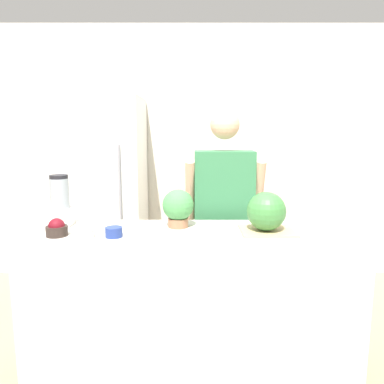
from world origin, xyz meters
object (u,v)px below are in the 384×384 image
(refrigerator, at_px, (104,196))
(bowl_small_blue, at_px, (114,232))
(bowl_cherries, at_px, (57,229))
(bowl_cream, at_px, (83,232))
(blender, at_px, (60,203))
(watermelon, at_px, (266,211))
(potted_plant, at_px, (178,207))
(person, at_px, (223,219))

(refrigerator, distance_m, bowl_small_blue, 1.39)
(bowl_cherries, xyz_separation_m, bowl_cream, (0.17, -0.04, -0.01))
(bowl_cream, xyz_separation_m, blender, (-0.23, 0.30, 0.12))
(watermelon, bearing_deg, potted_plant, 166.85)
(potted_plant, bearing_deg, watermelon, -13.15)
(refrigerator, bearing_deg, bowl_cherries, -89.50)
(bowl_cream, relative_size, blender, 0.39)
(bowl_cherries, height_order, bowl_small_blue, bowl_cherries)
(blender, bearing_deg, watermelon, -7.41)
(refrigerator, distance_m, potted_plant, 1.34)
(watermelon, distance_m, bowl_small_blue, 0.95)
(watermelon, relative_size, blender, 0.71)
(refrigerator, bearing_deg, bowl_small_blue, -74.76)
(bowl_cherries, distance_m, blender, 0.28)
(bowl_cherries, xyz_separation_m, blender, (-0.06, 0.25, 0.11))
(bowl_cream, height_order, bowl_small_blue, bowl_cream)
(bowl_cherries, height_order, blender, blender)
(bowl_small_blue, distance_m, blender, 0.51)
(watermelon, xyz_separation_m, bowl_cream, (-1.12, -0.12, -0.10))
(person, height_order, bowl_cherries, person)
(person, relative_size, bowl_cream, 12.80)
(bowl_cream, height_order, potted_plant, potted_plant)
(refrigerator, xyz_separation_m, bowl_cream, (0.18, -1.36, 0.03))
(person, bearing_deg, potted_plant, -128.99)
(refrigerator, relative_size, watermelon, 7.57)
(bowl_cream, distance_m, potted_plant, 0.62)
(bowl_cream, bearing_deg, watermelon, 6.09)
(blender, distance_m, potted_plant, 0.80)
(bowl_cherries, xyz_separation_m, bowl_small_blue, (0.35, -0.03, -0.01))
(refrigerator, bearing_deg, potted_plant, -56.07)
(person, bearing_deg, blender, -161.78)
(watermelon, distance_m, potted_plant, 0.57)
(person, distance_m, bowl_cherries, 1.25)
(blender, bearing_deg, bowl_small_blue, -33.89)
(blender, bearing_deg, bowl_cherries, -76.63)
(person, distance_m, watermelon, 0.62)
(refrigerator, xyz_separation_m, person, (1.08, -0.69, -0.05))
(bowl_cherries, relative_size, bowl_small_blue, 1.26)
(blender, bearing_deg, potted_plant, -3.27)
(bowl_cherries, xyz_separation_m, potted_plant, (0.73, 0.21, 0.09))
(refrigerator, height_order, person, refrigerator)
(person, height_order, bowl_cream, person)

